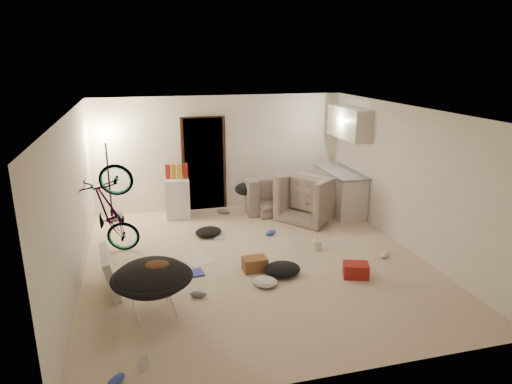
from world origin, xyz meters
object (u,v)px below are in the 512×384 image
object	(u,v)px
saucer_chair	(152,284)
tv_box	(110,271)
mini_fridge	(177,198)
floor_lamp	(107,159)
juicer	(317,244)
sofa	(289,196)
drink_case_b	(356,270)
bicycle	(113,230)
armchair	(314,201)
drink_case_a	(255,264)
kitchen_counter	(340,192)

from	to	relation	value
saucer_chair	tv_box	xyz separation A→B (m)	(-0.58, 0.86, -0.15)
mini_fridge	tv_box	size ratio (longest dim) A/B	0.93
floor_lamp	juicer	world-z (taller)	floor_lamp
sofa	drink_case_b	size ratio (longest dim) A/B	5.25
sofa	bicycle	bearing A→B (deg)	23.03
armchair	drink_case_a	xyz separation A→B (m)	(-1.84, -2.12, -0.25)
mini_fridge	kitchen_counter	bearing A→B (deg)	-6.59
armchair	drink_case_b	xyz separation A→B (m)	(-0.37, -2.74, -0.25)
bicycle	tv_box	world-z (taller)	bicycle
floor_lamp	kitchen_counter	size ratio (longest dim) A/B	1.21
floor_lamp	bicycle	bearing A→B (deg)	-86.70
bicycle	saucer_chair	world-z (taller)	bicycle
tv_box	mini_fridge	bearing A→B (deg)	60.86
sofa	bicycle	world-z (taller)	bicycle
saucer_chair	drink_case_b	world-z (taller)	saucer_chair
juicer	bicycle	bearing A→B (deg)	167.78
armchair	tv_box	size ratio (longest dim) A/B	1.22
floor_lamp	armchair	world-z (taller)	floor_lamp
sofa	drink_case_b	world-z (taller)	sofa
sofa	armchair	distance (m)	0.75
floor_lamp	tv_box	xyz separation A→B (m)	(0.10, -3.06, -1.01)
floor_lamp	saucer_chair	size ratio (longest dim) A/B	1.71
floor_lamp	drink_case_a	bearing A→B (deg)	-52.44
bicycle	mini_fridge	size ratio (longest dim) A/B	1.97
saucer_chair	tv_box	world-z (taller)	saucer_chair
mini_fridge	juicer	distance (m)	3.26
armchair	bicycle	distance (m)	4.13
tv_box	juicer	size ratio (longest dim) A/B	3.58
juicer	drink_case_a	bearing A→B (deg)	-158.10
saucer_chair	sofa	bearing A→B (deg)	49.94
floor_lamp	juicer	bearing A→B (deg)	-34.85
juicer	drink_case_b	bearing A→B (deg)	-79.86
kitchen_counter	drink_case_b	xyz separation A→B (m)	(-1.06, -2.96, -0.33)
drink_case_b	saucer_chair	bearing A→B (deg)	-154.41
kitchen_counter	armchair	distance (m)	0.73
mini_fridge	saucer_chair	distance (m)	3.87
kitchen_counter	juicer	size ratio (longest dim) A/B	5.96
mini_fridge	drink_case_a	bearing A→B (deg)	-69.48
floor_lamp	tv_box	world-z (taller)	floor_lamp
drink_case_a	juicer	bearing A→B (deg)	21.07
tv_box	drink_case_a	size ratio (longest dim) A/B	2.38
sofa	drink_case_a	world-z (taller)	sofa
juicer	armchair	bearing A→B (deg)	70.51
drink_case_a	juicer	xyz separation A→B (m)	(1.26, 0.51, -0.01)
saucer_chair	juicer	xyz separation A→B (m)	(2.89, 1.43, -0.34)
drink_case_b	sofa	bearing A→B (deg)	109.21
drink_case_b	kitchen_counter	bearing A→B (deg)	90.04
mini_fridge	saucer_chair	bearing A→B (deg)	-97.63
sofa	armchair	size ratio (longest dim) A/B	1.83
drink_case_b	drink_case_a	bearing A→B (deg)	177.12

